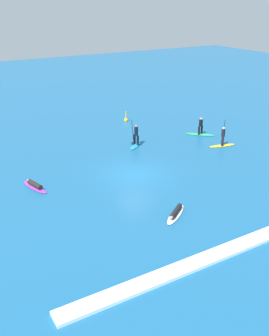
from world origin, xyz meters
The scene contains 8 objects.
ground_plane centered at (0.00, 0.00, 0.00)m, with size 120.00×120.00×0.00m, color #195684.
surfer_on_yellow_board centered at (9.57, 1.22, 0.50)m, with size 2.54×1.07×2.34m.
surfer_on_blue_board centered at (3.19, 5.17, 0.53)m, with size 2.33×2.09×2.32m.
surfer_on_white_board centered at (-0.84, -6.29, 0.15)m, with size 2.39×1.94×0.41m.
surfer_on_purple_board centered at (-6.98, 1.54, 0.16)m, with size 1.27×2.71×0.43m.
surfer_on_green_board centered at (9.82, 4.54, 0.43)m, with size 2.44×2.33×1.68m.
marker_buoy centered at (5.94, 11.89, 0.16)m, with size 0.43×0.43×1.15m.
wave_crest centered at (0.00, -10.60, 0.09)m, with size 19.97×0.90×0.18m, color white.
Camera 1 is at (-13.20, -22.50, 12.01)m, focal length 41.86 mm.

